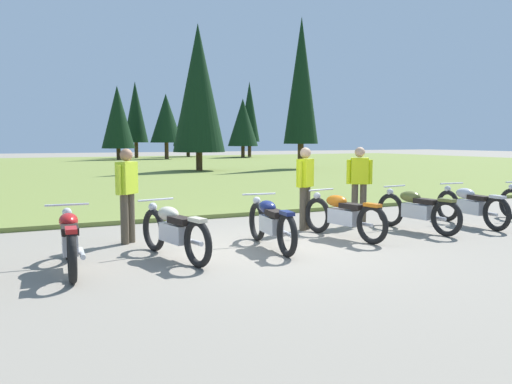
{
  "coord_description": "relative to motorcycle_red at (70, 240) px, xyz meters",
  "views": [
    {
      "loc": [
        -3.93,
        -7.7,
        1.82
      ],
      "look_at": [
        0.0,
        0.6,
        0.9
      ],
      "focal_mm": 36.54,
      "sensor_mm": 36.0,
      "label": 1
    }
  ],
  "objects": [
    {
      "name": "motorcycle_silver",
      "position": [
        8.1,
        0.4,
        0.0
      ],
      "size": [
        0.62,
        2.1,
        0.88
      ],
      "color": "black",
      "rests_on": "ground"
    },
    {
      "name": "rider_near_row_end",
      "position": [
        1.13,
        1.61,
        0.51
      ],
      "size": [
        0.43,
        0.4,
        1.67
      ],
      "color": "#4C4233",
      "rests_on": "ground"
    },
    {
      "name": "rider_with_back_turned",
      "position": [
        4.66,
        1.47,
        0.51
      ],
      "size": [
        0.47,
        0.38,
        1.67
      ],
      "color": "#4C4233",
      "rests_on": "ground"
    },
    {
      "name": "ground_plane",
      "position": [
        3.22,
        0.14,
        -0.44
      ],
      "size": [
        140.0,
        140.0,
        0.0
      ],
      "primitive_type": "plane",
      "color": "gray"
    },
    {
      "name": "motorcycle_cream",
      "position": [
        1.52,
        0.1,
        0.0
      ],
      "size": [
        0.72,
        2.08,
        0.88
      ],
      "color": "black",
      "rests_on": "ground"
    },
    {
      "name": "motorcycle_orange",
      "position": [
        4.84,
        0.39,
        0.0
      ],
      "size": [
        0.69,
        2.08,
        0.88
      ],
      "color": "black",
      "rests_on": "ground"
    },
    {
      "name": "motorcycle_navy",
      "position": [
        3.22,
        0.16,
        0.0
      ],
      "size": [
        0.62,
        2.1,
        0.88
      ],
      "color": "black",
      "rests_on": "ground"
    },
    {
      "name": "forest_treeline",
      "position": [
        4.26,
        34.97,
        4.04
      ],
      "size": [
        42.03,
        27.32,
        9.19
      ],
      "color": "#47331E",
      "rests_on": "ground"
    },
    {
      "name": "motorcycle_olive",
      "position": [
        6.62,
        0.39,
        0.0
      ],
      "size": [
        0.64,
        2.1,
        0.88
      ],
      "color": "black",
      "rests_on": "ground"
    },
    {
      "name": "rider_checking_bike",
      "position": [
        6.05,
        1.54,
        0.51
      ],
      "size": [
        0.49,
        0.37,
        1.67
      ],
      "color": "#4C4233",
      "rests_on": "ground"
    },
    {
      "name": "grass_moorland",
      "position": [
        3.22,
        25.66,
        -0.39
      ],
      "size": [
        80.0,
        44.0,
        0.1
      ],
      "primitive_type": "cube",
      "color": "olive",
      "rests_on": "ground"
    },
    {
      "name": "motorcycle_red",
      "position": [
        0.0,
        0.0,
        0.0
      ],
      "size": [
        0.62,
        2.1,
        0.88
      ],
      "color": "black",
      "rests_on": "ground"
    }
  ]
}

